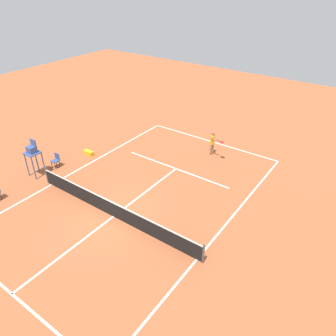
{
  "coord_description": "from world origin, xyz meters",
  "views": [
    {
      "loc": [
        -9.88,
        8.97,
        11.0
      ],
      "look_at": [
        -0.28,
        -4.53,
        0.8
      ],
      "focal_mm": 34.5,
      "sensor_mm": 36.0,
      "label": 1
    }
  ],
  "objects_px": {
    "umpire_chair": "(33,152)",
    "courtside_chair_mid": "(56,160)",
    "tennis_ball": "(179,164)",
    "equipment_bag": "(89,153)",
    "player_serving": "(213,141)"
  },
  "relations": [
    {
      "from": "umpire_chair",
      "to": "courtside_chair_mid",
      "type": "height_order",
      "value": "umpire_chair"
    },
    {
      "from": "tennis_ball",
      "to": "equipment_bag",
      "type": "distance_m",
      "value": 6.41
    },
    {
      "from": "courtside_chair_mid",
      "to": "equipment_bag",
      "type": "height_order",
      "value": "courtside_chair_mid"
    },
    {
      "from": "player_serving",
      "to": "equipment_bag",
      "type": "bearing_deg",
      "value": -40.5
    },
    {
      "from": "equipment_bag",
      "to": "courtside_chair_mid",
      "type": "bearing_deg",
      "value": 78.5
    },
    {
      "from": "umpire_chair",
      "to": "equipment_bag",
      "type": "xyz_separation_m",
      "value": [
        -0.67,
        -3.65,
        -1.46
      ]
    },
    {
      "from": "player_serving",
      "to": "tennis_ball",
      "type": "height_order",
      "value": "player_serving"
    },
    {
      "from": "tennis_ball",
      "to": "equipment_bag",
      "type": "bearing_deg",
      "value": 23.94
    },
    {
      "from": "tennis_ball",
      "to": "courtside_chair_mid",
      "type": "xyz_separation_m",
      "value": [
        6.34,
        4.93,
        0.5
      ]
    },
    {
      "from": "umpire_chair",
      "to": "player_serving",
      "type": "bearing_deg",
      "value": -131.61
    },
    {
      "from": "equipment_bag",
      "to": "umpire_chair",
      "type": "bearing_deg",
      "value": 79.59
    },
    {
      "from": "tennis_ball",
      "to": "equipment_bag",
      "type": "xyz_separation_m",
      "value": [
        5.86,
        2.6,
        0.12
      ]
    },
    {
      "from": "tennis_ball",
      "to": "courtside_chair_mid",
      "type": "height_order",
      "value": "courtside_chair_mid"
    },
    {
      "from": "player_serving",
      "to": "equipment_bag",
      "type": "relative_size",
      "value": 2.32
    },
    {
      "from": "player_serving",
      "to": "equipment_bag",
      "type": "distance_m",
      "value": 8.62
    }
  ]
}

